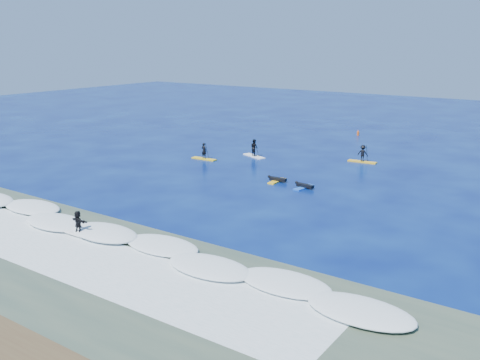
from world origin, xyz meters
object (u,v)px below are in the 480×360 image
Objects in this scene: sup_paddler_left at (204,153)px; prone_paddler_near at (277,180)px; sup_paddler_center at (254,149)px; prone_paddler_far at (304,186)px; wave_surfer at (78,224)px; sup_paddler_right at (363,155)px; marker_buoy at (358,133)px.

sup_paddler_left is 1.24× the size of prone_paddler_near.
sup_paddler_center reaches higher than sup_paddler_left.
sup_paddler_left reaches higher than prone_paddler_near.
wave_surfer is (-5.75, -16.99, 0.68)m from prone_paddler_far.
sup_paddler_left is 15.08m from sup_paddler_right.
sup_paddler_center is 1.36× the size of prone_paddler_far.
marker_buoy is at bearing 5.51° from prone_paddler_near.
prone_paddler_near is at bearing -19.04° from sup_paddler_left.
sup_paddler_right is 1.27× the size of prone_paddler_far.
prone_paddler_far is at bearing -76.59° from marker_buoy.
prone_paddler_far is at bearing 71.63° from wave_surfer.
wave_surfer is (3.78, -24.41, 0.07)m from sup_paddler_center.
prone_paddler_far is (2.76, -0.50, -0.00)m from prone_paddler_near.
sup_paddler_right is at bearing 43.28° from sup_paddler_center.
wave_surfer is at bearing -72.69° from sup_paddler_left.
sup_paddler_center reaches higher than sup_paddler_right.
wave_surfer reaches higher than prone_paddler_far.
prone_paddler_near is (-2.96, -10.70, -0.59)m from sup_paddler_right.
sup_paddler_center is at bearing 46.91° from sup_paddler_left.
sup_paddler_center is at bearing 99.16° from wave_surfer.
sup_paddler_right is 3.93× the size of marker_buoy.
marker_buoy is (-0.12, 41.63, -0.52)m from wave_surfer.
sup_paddler_left is at bearing -109.30° from sup_paddler_center.
sup_paddler_center is at bearing -102.01° from marker_buoy.
prone_paddler_near is 3.07× the size of marker_buoy.
prone_paddler_near is 0.99× the size of prone_paddler_far.
sup_paddler_right reaches higher than wave_surfer.
wave_surfer is at bearing -105.53° from sup_paddler_right.
sup_paddler_center is 1.45× the size of wave_surfer.
sup_paddler_left is 1.31× the size of wave_surfer.
wave_surfer is (-3.00, -17.49, 0.68)m from prone_paddler_near.
sup_paddler_left is 10.59m from prone_paddler_near.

